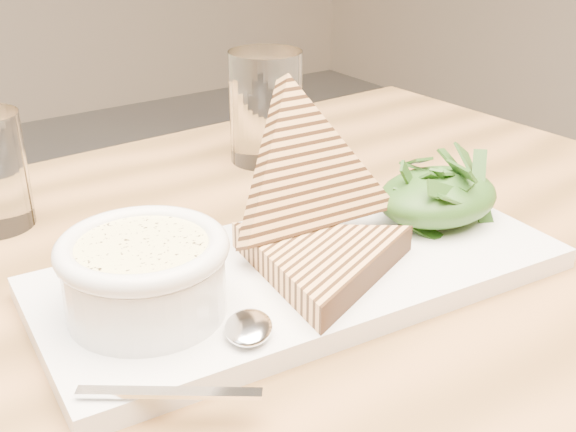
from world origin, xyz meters
TOP-DOWN VIEW (x-y plane):
  - table_top at (0.09, 0.09)m, footprint 1.11×0.76m
  - table_leg_br at (0.58, 0.40)m, footprint 0.06×0.06m
  - platter at (0.16, 0.06)m, footprint 0.42×0.22m
  - soup_bowl at (0.03, 0.06)m, footprint 0.11×0.11m
  - soup at (0.03, 0.06)m, footprint 0.09×0.09m
  - bowl_rim at (0.03, 0.06)m, footprint 0.12×0.12m
  - sandwich_flat at (0.16, 0.04)m, footprint 0.22×0.22m
  - sandwich_lean at (0.19, 0.09)m, footprint 0.18×0.17m
  - salad_base at (0.30, 0.06)m, footprint 0.11×0.09m
  - arugula_pile at (0.30, 0.06)m, footprint 0.11×0.10m
  - spoon_bowl at (0.07, 0.00)m, footprint 0.05×0.05m
  - spoon_handle at (-0.00, -0.03)m, footprint 0.09×0.07m
  - glass_far at (0.29, 0.31)m, footprint 0.08×0.08m

SIDE VIEW (x-z plane):
  - table_leg_br at x=0.58m, z-range 0.00..0.69m
  - table_top at x=0.09m, z-range 0.69..0.73m
  - platter at x=0.16m, z-range 0.73..0.75m
  - spoon_handle at x=0.00m, z-range 0.75..0.76m
  - spoon_bowl at x=0.07m, z-range 0.75..0.76m
  - sandwich_flat at x=0.16m, z-range 0.75..0.77m
  - soup_bowl at x=0.03m, z-range 0.75..0.79m
  - salad_base at x=0.30m, z-range 0.75..0.79m
  - arugula_pile at x=0.30m, z-range 0.75..0.80m
  - glass_far at x=0.29m, z-range 0.73..0.86m
  - soup at x=0.03m, z-range 0.79..0.80m
  - bowl_rim at x=0.03m, z-range 0.79..0.81m
  - sandwich_lean at x=0.19m, z-range 0.71..0.90m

